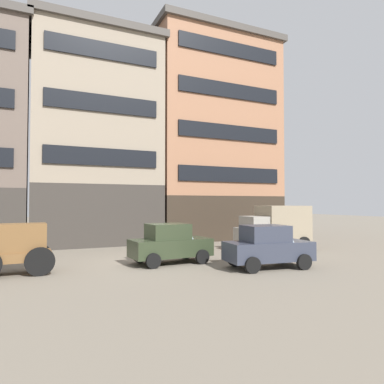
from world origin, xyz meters
TOP-DOWN VIEW (x-y plane):
  - ground_plane at (0.00, 0.00)m, footprint 120.00×120.00m
  - building_center_left at (-0.80, 9.95)m, footprint 8.82×7.13m
  - building_center_right at (8.51, 9.94)m, footprint 10.50×7.13m
  - cargo_wagon at (-5.49, -0.28)m, footprint 2.94×1.57m
  - delivery_truck_near at (8.21, 1.17)m, footprint 4.45×2.37m
  - sedan_dark at (1.00, -0.42)m, footprint 3.79×2.04m
  - sedan_light at (4.40, -3.24)m, footprint 3.86×2.20m
  - pedestrian_officer at (-5.72, 3.20)m, footprint 0.42×0.42m

SIDE VIEW (x-z plane):
  - ground_plane at x=0.00m, z-range 0.00..0.00m
  - sedan_dark at x=1.00m, z-range 0.00..1.83m
  - sedan_light at x=4.40m, z-range 0.00..1.83m
  - pedestrian_officer at x=-5.72m, z-range 0.08..1.88m
  - cargo_wagon at x=-5.49m, z-range 0.16..2.14m
  - delivery_truck_near at x=8.21m, z-range 0.11..2.73m
  - building_center_left at x=-0.80m, z-range 0.04..14.67m
  - building_center_right at x=8.51m, z-range 0.04..16.37m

